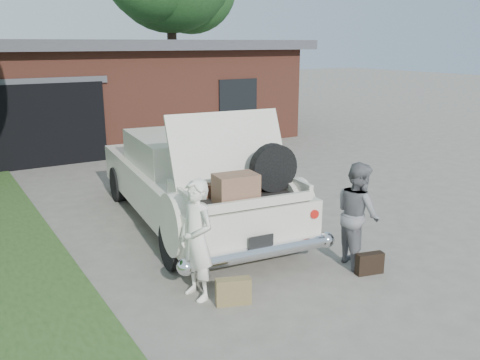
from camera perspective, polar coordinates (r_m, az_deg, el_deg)
ground at (r=7.98m, az=2.30°, el=-8.62°), size 90.00×90.00×0.00m
house at (r=18.29m, az=-15.76°, el=9.77°), size 12.80×7.80×3.30m
sedan at (r=9.27m, az=-5.39°, el=0.12°), size 2.77×5.78×2.22m
woman_left at (r=6.52m, az=-4.89°, el=-6.72°), size 0.47×0.63×1.59m
woman_right at (r=7.68m, az=13.08°, el=-3.74°), size 0.78×0.89×1.56m
suitcase_left at (r=6.57m, az=-0.75°, el=-12.41°), size 0.47×0.29×0.35m
suitcase_right at (r=7.60m, az=14.35°, el=-9.07°), size 0.43×0.22×0.31m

